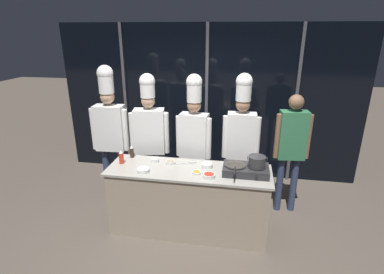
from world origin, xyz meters
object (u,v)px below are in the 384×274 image
(squeeze_bottle_chili, at_px, (121,157))
(prep_bowl_bean_sprouts, at_px, (155,160))
(prep_bowl_chili_flakes, at_px, (209,175))
(serving_spoon_slotted, at_px, (191,162))
(portable_stove, at_px, (246,170))
(chef_head, at_px, (110,125))
(stock_pot, at_px, (257,161))
(prep_bowl_rice, at_px, (143,170))
(prep_bowl_carrots, at_px, (196,173))
(chef_line, at_px, (194,132))
(squeeze_bottle_soy, at_px, (132,152))
(chef_pastry, at_px, (241,133))
(prep_bowl_mushrooms, at_px, (171,162))
(prep_bowl_noodles, at_px, (207,165))
(chef_sous, at_px, (150,131))
(person_guest, at_px, (292,142))
(frying_pan, at_px, (235,163))

(squeeze_bottle_chili, xyz_separation_m, prep_bowl_bean_sprouts, (0.42, 0.12, -0.06))
(prep_bowl_chili_flakes, relative_size, serving_spoon_slotted, 0.58)
(portable_stove, distance_m, serving_spoon_slotted, 0.75)
(prep_bowl_chili_flakes, relative_size, chef_head, 0.07)
(stock_pot, distance_m, prep_bowl_rice, 1.41)
(stock_pot, xyz_separation_m, squeeze_bottle_chili, (-1.76, 0.02, -0.09))
(prep_bowl_carrots, distance_m, chef_line, 0.79)
(prep_bowl_bean_sprouts, bearing_deg, squeeze_bottle_soy, 165.55)
(serving_spoon_slotted, height_order, chef_line, chef_line)
(chef_pastry, bearing_deg, portable_stove, 95.96)
(portable_stove, bearing_deg, prep_bowl_bean_sprouts, 173.35)
(prep_bowl_mushrooms, bearing_deg, stock_pot, -5.44)
(prep_bowl_noodles, xyz_separation_m, chef_pastry, (0.41, 0.56, 0.28))
(prep_bowl_rice, height_order, chef_sous, chef_sous)
(chef_line, height_order, chef_pastry, chef_pastry)
(prep_bowl_noodles, xyz_separation_m, person_guest, (1.12, 0.62, 0.16))
(portable_stove, relative_size, chef_sous, 0.28)
(portable_stove, distance_m, stock_pot, 0.18)
(squeeze_bottle_soy, bearing_deg, frying_pan, -9.42)
(prep_bowl_noodles, height_order, chef_pastry, chef_pastry)
(prep_bowl_mushrooms, bearing_deg, prep_bowl_rice, -134.55)
(portable_stove, bearing_deg, chef_head, 163.82)
(prep_bowl_carrots, height_order, person_guest, person_guest)
(prep_bowl_bean_sprouts, relative_size, person_guest, 0.06)
(chef_pastry, bearing_deg, person_guest, -176.87)
(serving_spoon_slotted, distance_m, chef_head, 1.39)
(portable_stove, relative_size, prep_bowl_carrots, 4.94)
(squeeze_bottle_soy, distance_m, prep_bowl_mushrooms, 0.60)
(chef_sous, xyz_separation_m, person_guest, (2.04, 0.08, -0.08))
(serving_spoon_slotted, bearing_deg, chef_pastry, 35.24)
(prep_bowl_rice, bearing_deg, serving_spoon_slotted, 34.79)
(stock_pot, distance_m, serving_spoon_slotted, 0.89)
(chef_head, bearing_deg, chef_sous, -179.79)
(frying_pan, xyz_separation_m, prep_bowl_bean_sprouts, (-1.08, 0.15, -0.10))
(prep_bowl_rice, relative_size, person_guest, 0.09)
(serving_spoon_slotted, bearing_deg, prep_bowl_mushrooms, -161.24)
(squeeze_bottle_soy, relative_size, chef_sous, 0.09)
(frying_pan, xyz_separation_m, prep_bowl_mushrooms, (-0.85, 0.11, -0.10))
(frying_pan, distance_m, chef_line, 0.89)
(squeeze_bottle_soy, distance_m, prep_bowl_bean_sprouts, 0.37)
(chef_line, bearing_deg, prep_bowl_bean_sprouts, 51.91)
(squeeze_bottle_soy, relative_size, person_guest, 0.10)
(squeeze_bottle_chili, relative_size, prep_bowl_mushrooms, 1.54)
(prep_bowl_chili_flakes, relative_size, prep_bowl_bean_sprouts, 1.40)
(stock_pot, xyz_separation_m, prep_bowl_noodles, (-0.62, 0.08, -0.14))
(frying_pan, bearing_deg, prep_bowl_carrots, -166.22)
(chef_sous, height_order, person_guest, chef_sous)
(squeeze_bottle_soy, bearing_deg, chef_sous, 69.89)
(prep_bowl_noodles, distance_m, serving_spoon_slotted, 0.26)
(stock_pot, relative_size, prep_bowl_carrots, 2.09)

